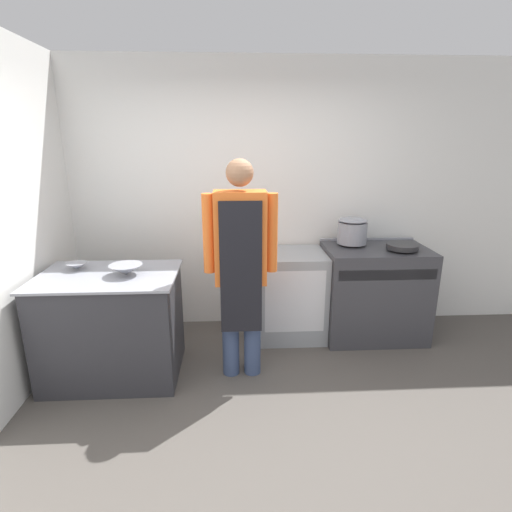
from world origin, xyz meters
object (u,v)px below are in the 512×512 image
(fridge_unit, at_px, (290,294))
(mixing_bowl, at_px, (126,270))
(stove, at_px, (373,292))
(person_cook, at_px, (241,260))
(stock_pot, at_px, (352,230))
(saute_pan, at_px, (402,246))

(fridge_unit, xyz_separation_m, mixing_bowl, (-1.42, -0.65, 0.50))
(stove, distance_m, person_cook, 1.58)
(fridge_unit, bearing_deg, mixing_bowl, -155.35)
(stove, relative_size, mixing_bowl, 3.76)
(stock_pot, height_order, saute_pan, stock_pot)
(stove, bearing_deg, saute_pan, -30.24)
(stove, bearing_deg, stock_pot, 152.15)
(stock_pot, bearing_deg, person_cook, -145.64)
(stove, relative_size, person_cook, 0.55)
(stove, height_order, mixing_bowl, mixing_bowl)
(person_cook, distance_m, saute_pan, 1.62)
(person_cook, bearing_deg, fridge_unit, 53.86)
(stove, relative_size, fridge_unit, 1.13)
(mixing_bowl, bearing_deg, saute_pan, 11.24)
(person_cook, height_order, saute_pan, person_cook)
(saute_pan, bearing_deg, fridge_unit, 170.81)
(person_cook, relative_size, saute_pan, 6.10)
(stove, distance_m, fridge_unit, 0.83)
(stove, height_order, stock_pot, stock_pot)
(mixing_bowl, bearing_deg, person_cook, -2.74)
(stove, bearing_deg, fridge_unit, 176.49)
(stove, bearing_deg, person_cook, -154.24)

